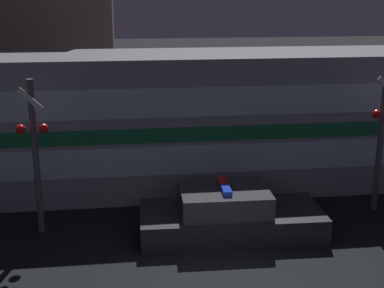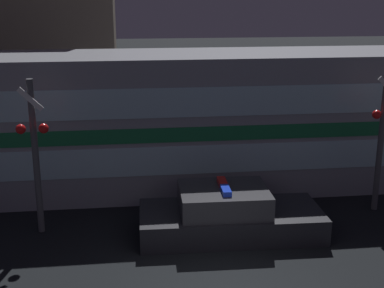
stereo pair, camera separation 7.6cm
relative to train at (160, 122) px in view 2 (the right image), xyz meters
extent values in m
cube|color=gray|center=(0.00, 0.01, 0.00)|extent=(16.85, 3.07, 4.01)
cube|color=#19723F|center=(0.00, -1.54, 0.00)|extent=(16.52, 0.03, 0.40)
cube|color=silver|center=(0.00, -1.54, -0.72)|extent=(16.01, 0.02, 0.80)
cube|color=silver|center=(0.00, -1.54, 0.88)|extent=(16.01, 0.02, 0.80)
cube|color=black|center=(1.44, -3.56, -1.69)|extent=(4.44, 2.00, 0.63)
cube|color=#333338|center=(1.27, -3.55, -1.10)|extent=(2.15, 1.71, 0.55)
cube|color=blue|center=(1.26, -3.83, -0.76)|extent=(0.22, 0.57, 0.12)
cube|color=red|center=(1.27, -3.27, -0.76)|extent=(0.22, 0.57, 0.12)
cylinder|color=#4C4C51|center=(5.63, -2.53, -0.09)|extent=(0.16, 0.16, 3.83)
sphere|color=red|center=(5.37, -2.67, 0.68)|extent=(0.23, 0.23, 0.23)
cylinder|color=#4C4C51|center=(-3.16, -2.85, -0.11)|extent=(0.16, 0.16, 3.79)
sphere|color=red|center=(-3.41, -3.00, 0.65)|extent=(0.23, 0.23, 0.23)
sphere|color=red|center=(-2.90, -3.00, 0.65)|extent=(0.23, 0.23, 0.23)
cube|color=white|center=(-3.16, -2.94, 1.33)|extent=(0.58, 0.03, 0.58)
cube|color=#726656|center=(-5.21, 8.67, 3.36)|extent=(7.68, 5.19, 10.72)
camera|label=1|loc=(-1.04, -15.31, 3.70)|focal=50.00mm
camera|label=2|loc=(-0.97, -15.32, 3.70)|focal=50.00mm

